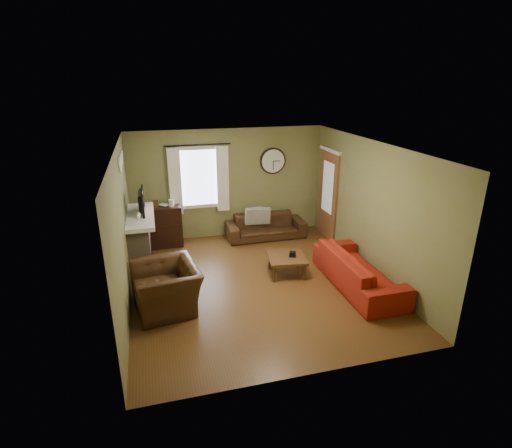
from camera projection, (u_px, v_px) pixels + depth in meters
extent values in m
cube|color=#573618|center=(256.00, 283.00, 7.64)|extent=(4.60, 5.20, 0.00)
cube|color=white|center=(256.00, 147.00, 6.73)|extent=(4.60, 5.20, 0.00)
cube|color=olive|center=(123.00, 231.00, 6.63)|extent=(0.00, 5.20, 2.60)
cube|color=olive|center=(371.00, 209.00, 7.74)|extent=(0.00, 5.20, 2.60)
cube|color=olive|center=(228.00, 184.00, 9.54)|extent=(4.60, 0.00, 2.60)
cube|color=olive|center=(312.00, 289.00, 4.83)|extent=(4.60, 0.00, 2.60)
cube|color=#958562|center=(140.00, 245.00, 7.98)|extent=(0.40, 1.40, 1.10)
cube|color=black|center=(151.00, 255.00, 8.11)|extent=(0.04, 0.60, 0.55)
cube|color=white|center=(139.00, 217.00, 7.78)|extent=(0.58, 1.60, 0.08)
imported|color=black|center=(139.00, 204.00, 7.85)|extent=(0.08, 0.60, 0.35)
cube|color=#994C3F|center=(143.00, 201.00, 7.85)|extent=(0.02, 0.62, 0.36)
cylinder|color=white|center=(120.00, 165.00, 7.02)|extent=(0.28, 0.28, 0.03)
cylinder|color=white|center=(121.00, 161.00, 7.34)|extent=(0.28, 0.28, 0.03)
cylinder|color=white|center=(122.00, 157.00, 7.66)|extent=(0.28, 0.28, 0.03)
cylinder|color=black|center=(198.00, 145.00, 8.92)|extent=(0.03, 0.03, 1.50)
cube|color=white|center=(175.00, 182.00, 9.07)|extent=(0.28, 0.04, 1.55)
cube|color=white|center=(223.00, 179.00, 9.34)|extent=(0.28, 0.04, 1.55)
cube|color=brown|center=(328.00, 195.00, 9.50)|extent=(0.05, 0.90, 2.10)
imported|color=#4D3018|center=(161.00, 206.00, 9.01)|extent=(0.29, 0.30, 0.02)
imported|color=#362112|center=(266.00, 226.00, 9.73)|extent=(1.91, 0.75, 0.56)
cube|color=#959B8F|center=(254.00, 216.00, 9.63)|extent=(0.42, 0.16, 0.41)
cube|color=#959B8F|center=(262.00, 216.00, 9.63)|extent=(0.41, 0.18, 0.40)
imported|color=maroon|center=(358.00, 270.00, 7.43)|extent=(0.88, 2.26, 0.66)
imported|color=#362112|center=(167.00, 287.00, 6.71)|extent=(1.20, 1.32, 0.76)
cube|color=black|center=(292.00, 255.00, 7.85)|extent=(0.16, 0.16, 0.09)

